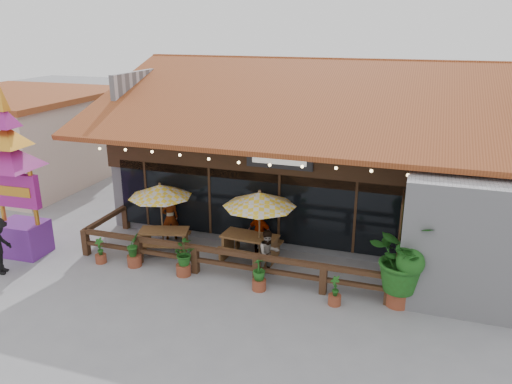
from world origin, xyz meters
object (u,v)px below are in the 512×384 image
(umbrella_left, at_px, (160,191))
(thai_sign_tower, at_px, (11,161))
(picnic_table_left, at_px, (164,237))
(tropical_plant, at_px, (402,258))
(umbrella_right, at_px, (260,200))
(picnic_table_right, at_px, (250,243))

(umbrella_left, height_order, thai_sign_tower, thai_sign_tower)
(picnic_table_left, xyz_separation_m, thai_sign_tower, (-4.37, -1.65, 2.68))
(umbrella_left, bearing_deg, tropical_plant, -9.99)
(umbrella_right, distance_m, tropical_plant, 4.64)
(umbrella_left, height_order, umbrella_right, umbrella_right)
(picnic_table_left, bearing_deg, umbrella_right, 3.66)
(picnic_table_right, bearing_deg, umbrella_right, -14.56)
(tropical_plant, bearing_deg, thai_sign_tower, -177.05)
(picnic_table_right, height_order, tropical_plant, tropical_plant)
(picnic_table_left, height_order, thai_sign_tower, thai_sign_tower)
(thai_sign_tower, distance_m, tropical_plant, 12.24)
(umbrella_right, height_order, tropical_plant, same)
(picnic_table_left, bearing_deg, thai_sign_tower, -159.32)
(thai_sign_tower, bearing_deg, umbrella_right, 13.63)
(picnic_table_left, relative_size, tropical_plant, 0.79)
(thai_sign_tower, height_order, tropical_plant, thai_sign_tower)
(umbrella_left, distance_m, picnic_table_right, 3.52)
(thai_sign_tower, relative_size, tropical_plant, 2.45)
(umbrella_left, distance_m, thai_sign_tower, 4.73)
(umbrella_right, height_order, thai_sign_tower, thai_sign_tower)
(thai_sign_tower, xyz_separation_m, tropical_plant, (12.09, 0.62, -1.79))
(umbrella_right, relative_size, thai_sign_tower, 0.48)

